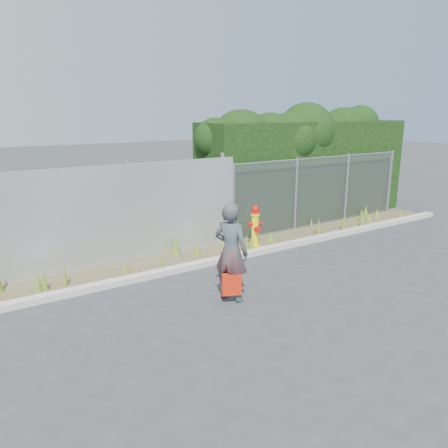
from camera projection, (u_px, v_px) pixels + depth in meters
The scene contains 10 objects.
ground at pixel (277, 287), 8.46m from camera, with size 80.00×80.00×0.00m, color #343436.
curb at pixel (225, 259), 9.89m from camera, with size 16.00×0.22×0.12m, color #ABA89A.
weed_strip at pixel (199, 250), 10.25m from camera, with size 16.00×1.29×0.54m.
corrugated_fence at pixel (60, 223), 8.87m from camera, with size 8.50×0.21×2.30m.
chainlink_fence at pixel (322, 190), 12.89m from camera, with size 6.50×0.07×2.05m.
hedge at pixel (301, 155), 13.48m from camera, with size 7.50×1.87×3.57m.
fire_hydrant at pixel (255, 226), 10.84m from camera, with size 0.36×0.32×1.08m.
woman at pixel (231, 252), 7.68m from camera, with size 0.65×0.43×1.79m, color #106469.
red_tote_bag at pixel (232, 284), 7.64m from camera, with size 0.34×0.13×0.45m.
black_shoulder_bag at pixel (231, 241), 7.84m from camera, with size 0.24×0.10×0.18m.
Camera 1 is at (-5.21, -6.00, 3.30)m, focal length 35.00 mm.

